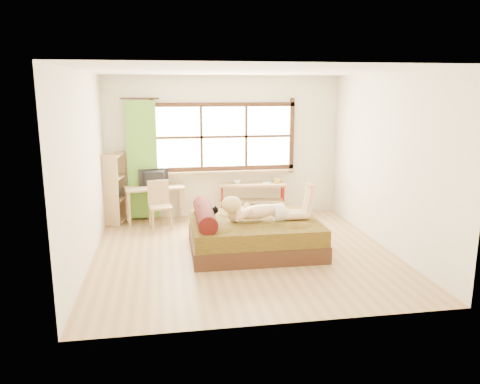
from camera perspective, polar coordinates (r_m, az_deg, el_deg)
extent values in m
plane|color=#9E754C|center=(7.21, 0.43, -7.39)|extent=(4.50, 4.50, 0.00)
plane|color=white|center=(6.79, 0.47, 14.57)|extent=(4.50, 4.50, 0.00)
plane|color=silver|center=(9.08, -1.98, 5.50)|extent=(4.50, 0.00, 4.50)
plane|color=silver|center=(4.71, 5.12, -1.09)|extent=(4.50, 0.00, 4.50)
plane|color=silver|center=(6.86, -18.42, 2.59)|extent=(0.00, 4.50, 4.50)
plane|color=silver|center=(7.58, 17.48, 3.55)|extent=(0.00, 4.50, 4.50)
cube|color=#FFEDBF|center=(9.05, -1.99, 6.75)|extent=(2.60, 0.01, 1.30)
cube|color=tan|center=(9.07, -1.90, 2.49)|extent=(2.80, 0.16, 0.04)
cube|color=#447E22|center=(8.92, -11.82, 3.82)|extent=(0.55, 0.10, 2.20)
cube|color=#321D0F|center=(7.29, 1.76, -6.17)|extent=(1.97, 1.59, 0.24)
cube|color=#37240C|center=(7.22, 1.78, -4.33)|extent=(1.93, 1.55, 0.24)
cylinder|color=#330809|center=(7.05, -4.32, -2.73)|extent=(0.29, 1.33, 0.27)
cube|color=tan|center=(8.82, -10.38, 0.54)|extent=(1.15, 0.67, 0.04)
cube|color=tan|center=(8.65, -13.34, -2.11)|extent=(0.05, 0.05, 0.65)
cube|color=tan|center=(8.79, -6.90, -1.62)|extent=(0.05, 0.05, 0.65)
cube|color=tan|center=(9.03, -13.61, -1.51)|extent=(0.05, 0.05, 0.65)
cube|color=tan|center=(9.17, -7.44, -1.04)|extent=(0.05, 0.05, 0.65)
imported|color=black|center=(8.84, -10.42, 1.72)|extent=(0.55, 0.16, 0.32)
cube|color=tan|center=(8.44, -9.68, -1.80)|extent=(0.44, 0.44, 0.04)
cube|color=tan|center=(8.55, -9.93, -0.01)|extent=(0.38, 0.10, 0.43)
cube|color=tan|center=(8.31, -10.54, -3.53)|extent=(0.04, 0.04, 0.38)
cube|color=tan|center=(8.37, -8.34, -3.35)|extent=(0.04, 0.04, 0.38)
cube|color=tan|center=(8.62, -10.87, -2.96)|extent=(0.04, 0.04, 0.38)
cube|color=tan|center=(8.67, -8.75, -2.79)|extent=(0.04, 0.04, 0.38)
cube|color=tan|center=(9.10, 1.52, 0.91)|extent=(1.33, 0.46, 0.04)
cube|color=tan|center=(9.17, 1.51, -1.07)|extent=(1.33, 0.46, 0.03)
cylinder|color=maroon|center=(9.01, -2.19, -1.19)|extent=(0.04, 0.04, 0.65)
cylinder|color=maroon|center=(9.11, 5.32, -1.08)|extent=(0.04, 0.04, 0.65)
cylinder|color=maroon|center=(9.26, -2.23, -0.81)|extent=(0.04, 0.04, 0.65)
cylinder|color=maroon|center=(9.36, 5.08, -0.71)|extent=(0.04, 0.04, 0.65)
cube|color=gold|center=(9.14, 4.57, 1.35)|extent=(0.12, 0.12, 0.09)
imported|color=gray|center=(9.04, -0.34, 1.26)|extent=(0.12, 0.12, 0.09)
imported|color=gray|center=(9.14, 2.76, 1.14)|extent=(0.18, 0.23, 0.02)
cube|color=tan|center=(9.06, -14.90, -3.31)|extent=(0.42, 0.59, 0.03)
cube|color=tan|center=(8.96, -15.04, -0.82)|extent=(0.42, 0.59, 0.03)
cube|color=tan|center=(8.88, -15.19, 1.73)|extent=(0.42, 0.59, 0.03)
cube|color=tan|center=(8.81, -15.34, 4.32)|extent=(0.42, 0.59, 0.03)
cube|color=tan|center=(8.66, -15.61, 0.08)|extent=(0.32, 0.09, 1.30)
cube|color=tan|center=(9.16, -14.64, 0.80)|extent=(0.32, 0.09, 1.30)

